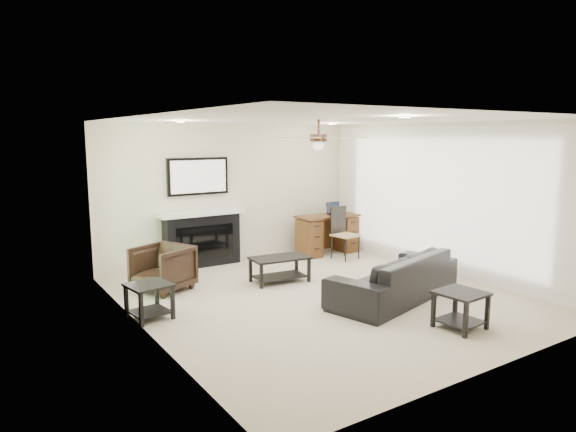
# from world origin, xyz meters

# --- Properties ---
(room_shell) EXTENTS (5.50, 5.54, 2.52)m
(room_shell) POSITION_xyz_m (0.19, 0.08, 1.68)
(room_shell) COLOR beige
(room_shell) RESTS_ON ground
(sofa) EXTENTS (2.38, 1.41, 0.65)m
(sofa) POSITION_xyz_m (0.83, -0.61, 0.33)
(sofa) COLOR black
(sofa) RESTS_ON ground
(armchair) EXTENTS (0.98, 0.97, 0.68)m
(armchair) POSITION_xyz_m (-1.77, 1.54, 0.34)
(armchair) COLOR black
(armchair) RESTS_ON ground
(coffee_table) EXTENTS (0.95, 0.59, 0.40)m
(coffee_table) POSITION_xyz_m (-0.07, 0.99, 0.20)
(coffee_table) COLOR black
(coffee_table) RESTS_ON ground
(end_table_near) EXTENTS (0.56, 0.56, 0.45)m
(end_table_near) POSITION_xyz_m (0.68, -1.86, 0.23)
(end_table_near) COLOR black
(end_table_near) RESTS_ON ground
(end_table_left) EXTENTS (0.57, 0.57, 0.45)m
(end_table_left) POSITION_xyz_m (-2.32, 0.49, 0.23)
(end_table_left) COLOR black
(end_table_left) RESTS_ON ground
(fireplace_unit) EXTENTS (1.52, 0.34, 1.91)m
(fireplace_unit) POSITION_xyz_m (-0.68, 2.58, 0.95)
(fireplace_unit) COLOR black
(fireplace_unit) RESTS_ON ground
(desk) EXTENTS (1.22, 0.56, 0.76)m
(desk) POSITION_xyz_m (1.77, 2.17, 0.38)
(desk) COLOR #37200D
(desk) RESTS_ON ground
(desk_chair) EXTENTS (0.47, 0.49, 0.97)m
(desk_chair) POSITION_xyz_m (1.77, 1.62, 0.48)
(desk_chair) COLOR black
(desk_chair) RESTS_ON ground
(laptop) EXTENTS (0.33, 0.24, 0.23)m
(laptop) POSITION_xyz_m (1.97, 2.15, 0.88)
(laptop) COLOR black
(laptop) RESTS_ON desk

